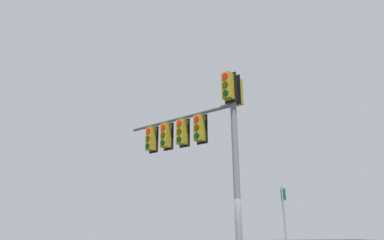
{
  "coord_description": "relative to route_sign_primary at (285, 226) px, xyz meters",
  "views": [
    {
      "loc": [
        3.55,
        9.21,
        1.76
      ],
      "look_at": [
        0.84,
        -1.14,
        5.31
      ],
      "focal_mm": 29.77,
      "sensor_mm": 36.0,
      "label": 1
    }
  ],
  "objects": [
    {
      "name": "route_sign_primary",
      "position": [
        0.0,
        0.0,
        0.0
      ],
      "size": [
        0.1,
        0.26,
        2.97
      ],
      "color": "slate",
      "rests_on": "ground"
    },
    {
      "name": "signal_mast_assembly",
      "position": [
        2.71,
        -0.34,
        3.03
      ],
      "size": [
        3.37,
        4.16,
        6.56
      ],
      "color": "slate",
      "rests_on": "ground"
    }
  ]
}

